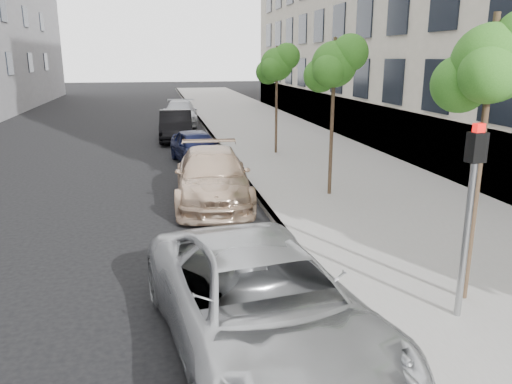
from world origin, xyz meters
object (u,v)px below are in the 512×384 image
object	(u,v)px
tree_far	(277,64)
suv	(212,176)
tree_near	(493,64)
minivan	(262,305)
tree_mid	(335,64)
signal_pole	(470,199)
sedan_blue	(197,147)
sedan_rear	(180,113)
sedan_black	(176,126)

from	to	relation	value
tree_far	suv	world-z (taller)	tree_far
tree_near	minivan	size ratio (longest dim) A/B	0.84
tree_mid	signal_pole	size ratio (longest dim) A/B	1.51
tree_far	signal_pole	world-z (taller)	tree_far
tree_near	tree_far	distance (m)	13.00
tree_far	signal_pole	xyz separation A→B (m)	(-0.47, -13.51, -1.67)
tree_near	minivan	bearing A→B (deg)	-168.45
signal_pole	suv	distance (m)	7.97
minivan	tree_far	bearing A→B (deg)	67.82
sedan_blue	sedan_rear	bearing A→B (deg)	80.65
minivan	tree_near	bearing A→B (deg)	3.80
minivan	sedan_blue	distance (m)	12.82
sedan_rear	suv	bearing A→B (deg)	-86.00
tree_mid	minivan	world-z (taller)	tree_mid
signal_pole	suv	xyz separation A→B (m)	(-2.86, 7.34, -1.25)
tree_near	minivan	world-z (taller)	tree_near
tree_mid	tree_near	bearing A→B (deg)	-90.00
signal_pole	sedan_blue	xyz separation A→B (m)	(-2.86, 12.60, -1.33)
signal_pole	suv	world-z (taller)	signal_pole
sedan_blue	sedan_black	size ratio (longest dim) A/B	0.86
tree_mid	tree_far	size ratio (longest dim) A/B	1.01
sedan_rear	signal_pole	bearing A→B (deg)	-79.20
suv	sedan_black	world-z (taller)	suv
tree_mid	suv	distance (m)	4.49
suv	sedan_black	size ratio (longest dim) A/B	1.14
signal_pole	sedan_blue	world-z (taller)	signal_pole
minivan	sedan_blue	size ratio (longest dim) A/B	1.43
signal_pole	sedan_rear	size ratio (longest dim) A/B	0.60
minivan	suv	xyz separation A→B (m)	(0.20, 7.55, -0.02)
minivan	suv	size ratio (longest dim) A/B	1.07
tree_mid	sedan_blue	xyz separation A→B (m)	(-3.33, 5.60, -3.08)
minivan	suv	world-z (taller)	minivan
sedan_blue	tree_near	bearing A→B (deg)	-83.97
signal_pole	suv	size ratio (longest dim) A/B	0.59
tree_near	sedan_black	distance (m)	18.49
sedan_black	tree_mid	bearing A→B (deg)	-68.63
tree_mid	sedan_rear	xyz separation A→B (m)	(-3.33, 16.99, -3.02)
tree_far	minivan	distance (m)	14.46
suv	sedan_rear	size ratio (longest dim) A/B	1.02
tree_near	sedan_rear	distance (m)	23.93
tree_mid	suv	size ratio (longest dim) A/B	0.88
minivan	sedan_black	world-z (taller)	minivan
tree_far	suv	bearing A→B (deg)	-118.33
tree_near	tree_mid	size ratio (longest dim) A/B	1.02
sedan_blue	sedan_rear	xyz separation A→B (m)	(-0.00, 11.39, 0.07)
sedan_black	sedan_rear	xyz separation A→B (m)	(0.51, 5.67, -0.01)
sedan_rear	tree_far	bearing A→B (deg)	-68.40
tree_near	minivan	xyz separation A→B (m)	(-3.53, -0.72, -3.07)
sedan_black	sedan_rear	world-z (taller)	sedan_black
tree_near	signal_pole	bearing A→B (deg)	-132.61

